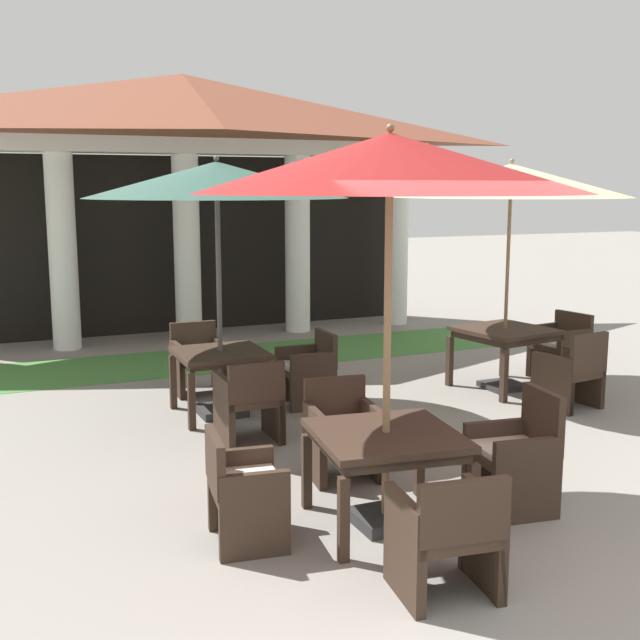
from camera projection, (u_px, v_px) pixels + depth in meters
The scene contains 18 objects.
ground_plane at pixel (576, 609), 4.70m from camera, with size 60.00×60.00×0.00m, color gray.
background_pavilion at pixel (182, 135), 12.51m from camera, with size 8.82×3.17×4.17m.
lawn_strip at pixel (218, 359), 11.48m from camera, with size 10.62×1.75×0.01m, color #47843D.
patio_table_near_foreground at pixel (386, 444), 5.76m from camera, with size 1.13×1.13×0.71m.
patio_umbrella_near_foreground at pixel (390, 166), 5.43m from camera, with size 2.74×2.74×2.88m.
patio_chair_near_foreground_west at pixel (243, 490), 5.52m from camera, with size 0.56×0.64×0.80m.
patio_chair_near_foreground_east at pixel (516, 457), 6.09m from camera, with size 0.63×0.61×0.93m.
patio_chair_near_foreground_south at pixel (447, 534), 4.80m from camera, with size 0.65×0.62×0.81m.
patio_chair_near_foreground_north at pixel (342, 432), 6.81m from camera, with size 0.64×0.62×0.82m.
patio_table_mid_left at pixel (505, 336), 9.71m from camera, with size 1.15×1.15×0.75m.
patio_umbrella_mid_left at pixel (511, 182), 9.40m from camera, with size 2.79×2.79×2.78m.
patio_chair_mid_left_east at pixel (561, 347), 10.29m from camera, with size 0.64×0.68×0.84m.
patio_chair_mid_left_south at pixel (571, 373), 8.89m from camera, with size 0.66×0.66×0.88m.
patio_table_mid_right at pixel (220, 359), 8.60m from camera, with size 0.95×0.95×0.71m.
patio_umbrella_mid_right at pixel (217, 182), 8.29m from camera, with size 2.76×2.76×2.78m.
patio_chair_mid_right_south at pixel (250, 401), 7.71m from camera, with size 0.57×0.57×0.83m.
patio_chair_mid_right_east at pixel (308, 371), 9.03m from camera, with size 0.56×0.56×0.83m.
patio_chair_mid_right_north at pixel (198, 360), 9.57m from camera, with size 0.59×0.54×0.83m.
Camera 1 is at (-3.12, -3.38, 2.47)m, focal length 44.69 mm.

